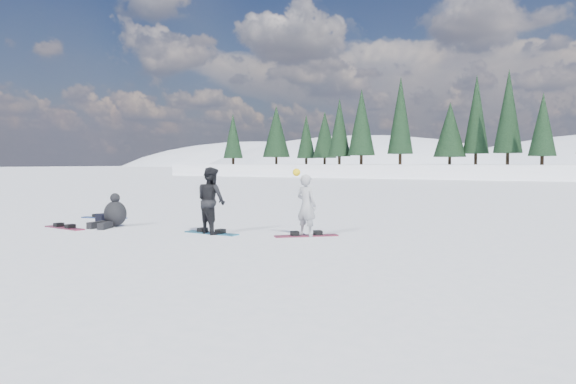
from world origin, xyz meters
The scene contains 10 objects.
ground centered at (0.00, 0.00, 0.00)m, with size 420.00×420.00×0.00m, color white.
alpine_backdrop centered at (-11.72, 189.17, -13.97)m, with size 412.50×227.00×53.20m.
snowboarder_woman centered at (1.94, 1.34, 0.74)m, with size 0.58×0.43×1.59m.
snowboarder_man centered at (-0.28, 0.59, 0.81)m, with size 0.79×0.62×1.63m, color black.
seated_rider centered at (-3.46, 0.39, 0.35)m, with size 0.78×1.15×0.91m.
gear_bag centered at (-4.16, 0.65, 0.15)m, with size 0.45×0.30×0.30m, color black.
snowboard_woman centered at (1.95, 1.34, 0.01)m, with size 1.50×0.28×0.03m, color maroon.
snowboard_man centered at (-0.28, 0.59, 0.01)m, with size 1.50×0.28×0.03m, color teal.
snowboard_loose_c centered at (-5.56, 1.89, 0.01)m, with size 1.50×0.28×0.03m, color navy.
snowboard_loose_b centered at (-4.30, -0.53, 0.01)m, with size 1.50×0.28×0.03m, color maroon.
Camera 1 is at (8.28, -10.12, 1.73)m, focal length 35.00 mm.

